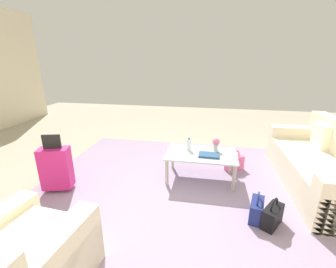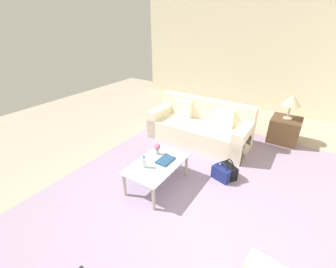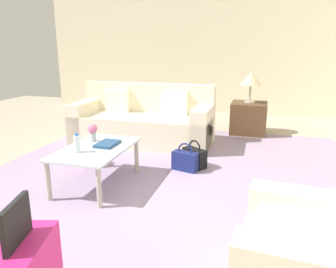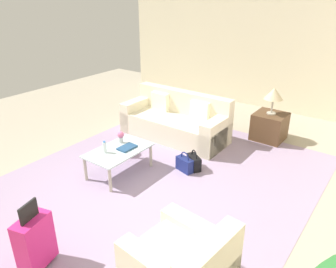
{
  "view_description": "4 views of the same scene",
  "coord_description": "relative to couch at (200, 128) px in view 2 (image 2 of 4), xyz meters",
  "views": [
    {
      "loc": [
        -0.47,
        2.72,
        1.82
      ],
      "look_at": [
        0.08,
        -0.29,
        0.79
      ],
      "focal_mm": 24.0,
      "sensor_mm": 36.0,
      "label": 1
    },
    {
      "loc": [
        2.0,
        1.28,
        2.49
      ],
      "look_at": [
        -0.43,
        -0.31,
        1.0
      ],
      "focal_mm": 24.0,
      "sensor_mm": 36.0,
      "label": 2
    },
    {
      "loc": [
        2.65,
        1.2,
        1.5
      ],
      "look_at": [
        -0.41,
        0.31,
        0.65
      ],
      "focal_mm": 35.0,
      "sensor_mm": 36.0,
      "label": 3
    },
    {
      "loc": [
        2.95,
        2.98,
        2.85
      ],
      "look_at": [
        -0.79,
        0.22,
        0.77
      ],
      "focal_mm": 35.0,
      "sensor_mm": 36.0,
      "label": 4
    }
  ],
  "objects": [
    {
      "name": "ground_plane",
      "position": [
        2.2,
        0.6,
        -0.31
      ],
      "size": [
        12.0,
        12.0,
        0.0
      ],
      "primitive_type": "plane",
      "color": "#A89E89"
    },
    {
      "name": "wall_left",
      "position": [
        -2.86,
        0.6,
        1.24
      ],
      "size": [
        0.12,
        8.0,
        3.1
      ],
      "primitive_type": "cube",
      "color": "beige",
      "rests_on": "ground"
    },
    {
      "name": "area_rug",
      "position": [
        1.6,
        0.8,
        -0.31
      ],
      "size": [
        5.2,
        4.4,
        0.01
      ],
      "primitive_type": "cube",
      "color": "#9984A3",
      "rests_on": "ground"
    },
    {
      "name": "couch",
      "position": [
        0.0,
        0.0,
        0.0
      ],
      "size": [
        0.9,
        2.2,
        0.92
      ],
      "color": "beige",
      "rests_on": "ground"
    },
    {
      "name": "coffee_table",
      "position": [
        1.8,
        0.1,
        0.07
      ],
      "size": [
        1.07,
        0.66,
        0.44
      ],
      "color": "silver",
      "rests_on": "ground"
    },
    {
      "name": "water_bottle",
      "position": [
        2.0,
        -0.0,
        0.22
      ],
      "size": [
        0.06,
        0.06,
        0.2
      ],
      "color": "silver",
      "rests_on": "coffee_table"
    },
    {
      "name": "coffee_table_book",
      "position": [
        1.68,
        0.18,
        0.14
      ],
      "size": [
        0.31,
        0.21,
        0.03
      ],
      "primitive_type": "cube",
      "rotation": [
        0.0,
        0.0,
        -0.03
      ],
      "color": "navy",
      "rests_on": "coffee_table"
    },
    {
      "name": "flower_vase",
      "position": [
        1.58,
        -0.05,
        0.25
      ],
      "size": [
        0.11,
        0.11,
        0.21
      ],
      "color": "#B2B7BC",
      "rests_on": "coffee_table"
    },
    {
      "name": "side_table",
      "position": [
        -1.0,
        1.6,
        -0.04
      ],
      "size": [
        0.61,
        0.61,
        0.55
      ],
      "primitive_type": "cube",
      "color": "#513823",
      "rests_on": "ground"
    },
    {
      "name": "table_lamp",
      "position": [
        -1.0,
        1.6,
        0.65
      ],
      "size": [
        0.37,
        0.37,
        0.54
      ],
      "color": "#ADA899",
      "rests_on": "side_table"
    },
    {
      "name": "handbag_navy",
      "position": [
        1.1,
        0.94,
        -0.18
      ],
      "size": [
        0.22,
        0.35,
        0.36
      ],
      "color": "navy",
      "rests_on": "ground"
    },
    {
      "name": "handbag_pink",
      "position": [
        1.23,
        -0.31,
        -0.18
      ],
      "size": [
        0.34,
        0.31,
        0.36
      ],
      "color": "pink",
      "rests_on": "ground"
    },
    {
      "name": "handbag_black",
      "position": [
        0.94,
        1.03,
        -0.18
      ],
      "size": [
        0.29,
        0.34,
        0.36
      ],
      "color": "black",
      "rests_on": "ground"
    }
  ]
}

